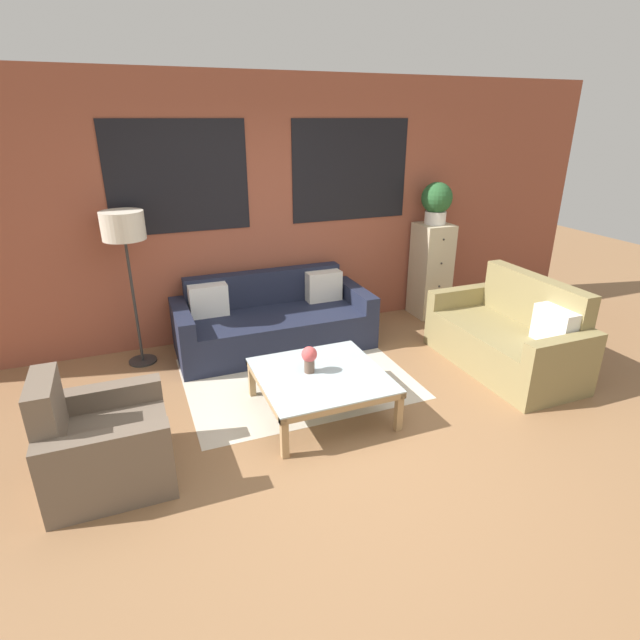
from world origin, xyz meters
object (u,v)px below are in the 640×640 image
object	(u,v)px
floor_lamp	(124,232)
potted_plant	(437,201)
flower_vase	(309,358)
settee_vintage	(509,339)
armchair_corner	(103,445)
coffee_table	(321,379)
drawer_cabinet	(431,270)
couch_dark	(273,322)

from	to	relation	value
floor_lamp	potted_plant	world-z (taller)	potted_plant
floor_lamp	flower_vase	size ratio (longest dim) A/B	6.74
settee_vintage	armchair_corner	xyz separation A→B (m)	(-3.76, -0.34, -0.03)
potted_plant	coffee_table	bearing A→B (deg)	-142.41
potted_plant	settee_vintage	bearing A→B (deg)	-92.71
settee_vintage	coffee_table	distance (m)	2.06
settee_vintage	drawer_cabinet	distance (m)	1.58
coffee_table	flower_vase	size ratio (longest dim) A/B	4.50
couch_dark	floor_lamp	world-z (taller)	floor_lamp
couch_dark	settee_vintage	size ratio (longest dim) A/B	1.32
flower_vase	floor_lamp	bearing A→B (deg)	131.01
armchair_corner	drawer_cabinet	bearing A→B (deg)	26.26
settee_vintage	flower_vase	xyz separation A→B (m)	(-2.13, -0.02, 0.19)
armchair_corner	flower_vase	size ratio (longest dim) A/B	3.64
coffee_table	floor_lamp	distance (m)	2.32
floor_lamp	drawer_cabinet	bearing A→B (deg)	1.30
settee_vintage	coffee_table	bearing A→B (deg)	-177.50
coffee_table	couch_dark	bearing A→B (deg)	89.59
armchair_corner	floor_lamp	size ratio (longest dim) A/B	0.54
settee_vintage	potted_plant	bearing A→B (deg)	87.29
potted_plant	armchair_corner	bearing A→B (deg)	-153.74
drawer_cabinet	potted_plant	xyz separation A→B (m)	(-0.00, 0.00, 0.85)
floor_lamp	flower_vase	xyz separation A→B (m)	(1.30, -1.49, -0.86)
couch_dark	flower_vase	size ratio (longest dim) A/B	9.05
flower_vase	settee_vintage	bearing A→B (deg)	0.57
flower_vase	couch_dark	bearing A→B (deg)	86.32
couch_dark	armchair_corner	size ratio (longest dim) A/B	2.49
drawer_cabinet	potted_plant	bearing A→B (deg)	90.00
couch_dark	floor_lamp	size ratio (longest dim) A/B	1.34
coffee_table	potted_plant	world-z (taller)	potted_plant
coffee_table	floor_lamp	xyz separation A→B (m)	(-1.37, 1.56, 1.04)
drawer_cabinet	coffee_table	bearing A→B (deg)	-142.41
armchair_corner	coffee_table	bearing A→B (deg)	8.45
settee_vintage	potted_plant	size ratio (longest dim) A/B	3.21
coffee_table	potted_plant	distance (m)	2.91
settee_vintage	drawer_cabinet	xyz separation A→B (m)	(0.07, 1.55, 0.27)
potted_plant	flower_vase	bearing A→B (deg)	-144.56
coffee_table	floor_lamp	size ratio (longest dim) A/B	0.67
potted_plant	drawer_cabinet	bearing A→B (deg)	-90.00
coffee_table	floor_lamp	bearing A→B (deg)	131.39
couch_dark	armchair_corner	xyz separation A→B (m)	(-1.72, -1.69, -0.00)
coffee_table	potted_plant	size ratio (longest dim) A/B	2.11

